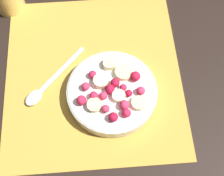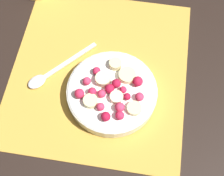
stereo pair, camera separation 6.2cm
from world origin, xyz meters
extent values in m
plane|color=black|center=(0.00, 0.00, 0.00)|extent=(3.00, 3.00, 0.00)
cube|color=gold|center=(0.00, 0.00, 0.00)|extent=(0.41, 0.38, 0.01)
cylinder|color=silver|center=(-0.06, -0.04, 0.02)|extent=(0.18, 0.18, 0.03)
torus|color=silver|center=(-0.06, -0.04, 0.03)|extent=(0.18, 0.18, 0.01)
cylinder|color=white|center=(-0.06, -0.04, 0.03)|extent=(0.17, 0.17, 0.00)
cylinder|color=beige|center=(0.00, -0.04, 0.04)|extent=(0.04, 0.04, 0.01)
cylinder|color=beige|center=(-0.04, -0.02, 0.04)|extent=(0.04, 0.04, 0.01)
cylinder|color=#F4EAB7|center=(-0.07, -0.05, 0.04)|extent=(0.04, 0.04, 0.01)
cylinder|color=beige|center=(-0.02, -0.06, 0.04)|extent=(0.05, 0.05, 0.01)
cylinder|color=beige|center=(-0.09, -0.09, 0.04)|extent=(0.04, 0.04, 0.01)
cylinder|color=beige|center=(-0.09, 0.00, 0.04)|extent=(0.03, 0.03, 0.01)
sphere|color=#B21433|center=(-0.05, -0.04, 0.04)|extent=(0.02, 0.02, 0.02)
sphere|color=#B21433|center=(-0.06, -0.03, 0.04)|extent=(0.02, 0.02, 0.02)
sphere|color=#D12347|center=(-0.08, 0.02, 0.04)|extent=(0.02, 0.02, 0.02)
sphere|color=#D12347|center=(-0.07, 0.00, 0.04)|extent=(0.02, 0.02, 0.02)
sphere|color=#B21433|center=(-0.07, -0.07, 0.04)|extent=(0.01, 0.01, 0.01)
sphere|color=#B21433|center=(-0.12, -0.03, 0.04)|extent=(0.02, 0.02, 0.02)
sphere|color=#D12347|center=(-0.11, -0.06, 0.04)|extent=(0.02, 0.02, 0.02)
sphere|color=#DB3356|center=(-0.07, -0.09, 0.04)|extent=(0.02, 0.02, 0.02)
sphere|color=#DB3356|center=(-0.10, -0.02, 0.04)|extent=(0.02, 0.02, 0.02)
sphere|color=#DB3356|center=(-0.09, -0.06, 0.04)|extent=(0.02, 0.02, 0.02)
sphere|color=#DB3356|center=(-0.07, -0.02, 0.04)|extent=(0.02, 0.02, 0.02)
sphere|color=#D12347|center=(-0.02, 0.00, 0.04)|extent=(0.02, 0.02, 0.02)
sphere|color=#D12347|center=(-0.06, -0.06, 0.04)|extent=(0.01, 0.01, 0.01)
sphere|color=#DB3356|center=(-0.05, 0.02, 0.04)|extent=(0.02, 0.02, 0.02)
sphere|color=red|center=(-0.03, -0.09, 0.04)|extent=(0.02, 0.02, 0.02)
cube|color=silver|center=(0.01, 0.07, 0.01)|extent=(0.11, 0.10, 0.00)
ellipsoid|color=silver|center=(-0.05, 0.13, 0.01)|extent=(0.05, 0.05, 0.01)
camera|label=1|loc=(-0.32, -0.02, 0.60)|focal=50.00mm
camera|label=2|loc=(-0.32, -0.08, 0.60)|focal=50.00mm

